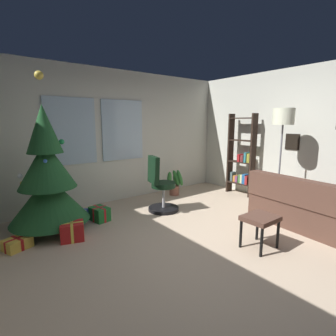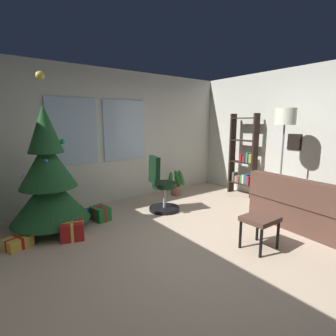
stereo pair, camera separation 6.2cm
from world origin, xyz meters
The scene contains 14 objects.
ground_plane centered at (0.00, 0.00, -0.05)m, with size 5.18×5.39×0.10m, color #C2AA8F.
wall_back_with_windows centered at (-0.02, 2.74, 1.32)m, with size 5.18×0.12×2.63m.
wall_right_with_frames centered at (2.64, 0.00, 1.32)m, with size 0.12×5.39×2.63m.
couch centered at (1.84, -0.65, 0.28)m, with size 1.71×2.09×0.80m.
footstool centered at (0.48, -0.32, 0.36)m, with size 0.43×0.36×0.43m.
holiday_tree centered at (-1.53, 1.89, 0.77)m, with size 1.12×1.12×2.30m.
gift_box_red centered at (-1.38, 1.39, 0.12)m, with size 0.36×0.33×0.25m.
gift_box_green centered at (-0.79, 1.83, 0.11)m, with size 0.29×0.35×0.23m.
gift_box_gold centered at (-2.02, 1.55, 0.07)m, with size 0.37×0.33×0.15m.
gift_box_blue centered at (-1.07, 1.94, 0.10)m, with size 0.29×0.29×0.21m.
office_chair centered at (0.29, 1.60, 0.40)m, with size 0.56×0.56×1.02m.
bookshelf centered at (2.38, 1.41, 0.79)m, with size 0.18×0.64×1.79m.
floor_lamp centered at (1.97, 0.29, 1.58)m, with size 0.36×0.36×1.85m.
potted_plant centered at (1.16, 2.26, 0.27)m, with size 0.41×0.30×0.58m.
Camera 1 is at (-2.37, -2.08, 1.62)m, focal length 27.55 mm.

